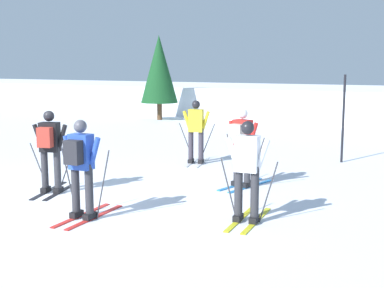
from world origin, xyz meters
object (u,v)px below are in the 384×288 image
skier_blue (81,164)px  trail_marker_pole (343,119)px  skier_white (247,169)px  skier_red (242,144)px  conifer_far_left (159,69)px  skier_black (50,148)px  skier_yellow (196,130)px

skier_blue → trail_marker_pole: 7.99m
skier_white → trail_marker_pole: 6.33m
skier_red → conifer_far_left: size_ratio=0.41×
skier_blue → skier_black: size_ratio=1.00×
trail_marker_pole → conifer_far_left: conifer_far_left is taller
skier_black → conifer_far_left: (-6.91, 13.32, 1.54)m
trail_marker_pole → skier_yellow: bearing=-144.9°
skier_blue → skier_yellow: same height
skier_white → conifer_far_left: conifer_far_left is taller
skier_black → skier_yellow: bearing=79.7°
skier_blue → skier_black: 2.09m
trail_marker_pole → skier_red: bearing=-103.8°
skier_white → skier_black: bearing=-175.2°
skier_white → skier_black: same height
skier_blue → conifer_far_left: bearing=121.4°
skier_blue → skier_yellow: bearing=101.0°
skier_black → skier_yellow: (0.80, 4.38, -0.04)m
skier_black → trail_marker_pole: bearing=58.6°
skier_blue → trail_marker_pole: size_ratio=0.72×
skier_red → conifer_far_left: conifer_far_left is taller
skier_red → skier_white: size_ratio=1.00×
skier_yellow → conifer_far_left: conifer_far_left is taller
skier_black → skier_white: bearing=4.8°
skier_blue → trail_marker_pole: (2.23, 7.66, 0.24)m
skier_yellow → skier_black: bearing=-100.3°
skier_blue → skier_yellow: size_ratio=1.00×
skier_yellow → trail_marker_pole: (3.27, 2.30, 0.28)m
skier_white → skier_yellow: same height
skier_black → conifer_far_left: size_ratio=0.41×
trail_marker_pole → conifer_far_left: size_ratio=0.57×
skier_red → skier_black: same height
skier_yellow → trail_marker_pole: size_ratio=0.72×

